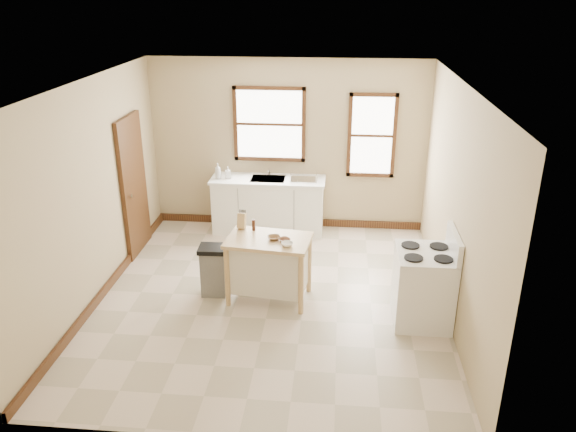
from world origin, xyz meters
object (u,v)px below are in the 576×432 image
object	(u,v)px
pepper_grinder	(254,225)
bowl_c	(287,244)
knife_block	(242,221)
bowl_b	(284,240)
trash_bin	(214,270)
soap_bottle_b	(228,173)
dish_rack	(304,177)
gas_stove	(424,277)
kitchen_island	(269,269)
bowl_a	(274,238)
soap_bottle_a	(218,171)

from	to	relation	value
pepper_grinder	bowl_c	bearing A→B (deg)	-42.02
knife_block	bowl_b	size ratio (longest dim) A/B	1.39
trash_bin	soap_bottle_b	bearing A→B (deg)	93.04
dish_rack	bowl_b	world-z (taller)	dish_rack
knife_block	trash_bin	world-z (taller)	knife_block
soap_bottle_b	gas_stove	size ratio (longest dim) A/B	0.16
dish_rack	knife_block	world-z (taller)	knife_block
knife_block	bowl_c	size ratio (longest dim) A/B	1.35
soap_bottle_b	dish_rack	world-z (taller)	soap_bottle_b
kitchen_island	pepper_grinder	bearing A→B (deg)	140.03
kitchen_island	bowl_a	world-z (taller)	bowl_a
kitchen_island	bowl_b	bearing A→B (deg)	-8.68
soap_bottle_a	bowl_a	world-z (taller)	soap_bottle_a
soap_bottle_a	knife_block	distance (m)	1.95
gas_stove	bowl_c	bearing A→B (deg)	175.03
dish_rack	bowl_a	bearing A→B (deg)	-111.41
bowl_a	bowl_b	xyz separation A→B (m)	(0.14, -0.04, -0.00)
knife_block	dish_rack	bearing A→B (deg)	73.23
bowl_a	dish_rack	bearing A→B (deg)	83.86
dish_rack	kitchen_island	distance (m)	2.25
bowl_c	trash_bin	distance (m)	1.16
bowl_b	gas_stove	world-z (taller)	gas_stove
knife_block	trash_bin	xyz separation A→B (m)	(-0.35, -0.25, -0.62)
soap_bottle_a	bowl_a	xyz separation A→B (m)	(1.16, -2.13, -0.17)
soap_bottle_a	trash_bin	bearing A→B (deg)	-105.01
dish_rack	pepper_grinder	world-z (taller)	dish_rack
bowl_c	soap_bottle_b	bearing A→B (deg)	116.88
knife_block	bowl_b	distance (m)	0.70
dish_rack	bowl_b	bearing A→B (deg)	-107.80
kitchen_island	trash_bin	xyz separation A→B (m)	(-0.74, 0.05, -0.09)
soap_bottle_b	dish_rack	xyz separation A→B (m)	(1.23, 0.02, -0.04)
soap_bottle_b	pepper_grinder	distance (m)	2.03
dish_rack	trash_bin	xyz separation A→B (m)	(-1.05, -2.12, -0.63)
soap_bottle_a	gas_stove	size ratio (longest dim) A/B	0.22
dish_rack	kitchen_island	xyz separation A→B (m)	(-0.30, -2.16, -0.54)
pepper_grinder	dish_rack	bearing A→B (deg)	74.58
pepper_grinder	bowl_b	distance (m)	0.53
dish_rack	bowl_c	bearing A→B (deg)	-106.47
soap_bottle_b	gas_stove	world-z (taller)	gas_stove
bowl_c	dish_rack	bearing A→B (deg)	88.80
dish_rack	bowl_c	size ratio (longest dim) A/B	2.88
soap_bottle_b	trash_bin	bearing A→B (deg)	-101.21
soap_bottle_a	kitchen_island	xyz separation A→B (m)	(1.09, -2.11, -0.62)
soap_bottle_b	bowl_c	world-z (taller)	soap_bottle_b
soap_bottle_b	dish_rack	bearing A→B (deg)	-15.44
pepper_grinder	gas_stove	bearing A→B (deg)	-15.07
kitchen_island	bowl_c	size ratio (longest dim) A/B	7.10
knife_block	bowl_c	xyz separation A→B (m)	(0.65, -0.49, -0.08)
bowl_a	bowl_b	bearing A→B (deg)	-17.92
soap_bottle_a	soap_bottle_b	xyz separation A→B (m)	(0.16, 0.03, -0.03)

